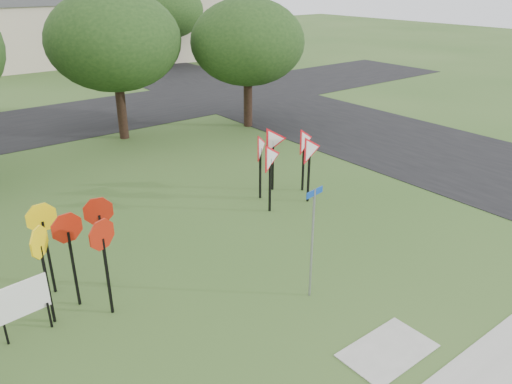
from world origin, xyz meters
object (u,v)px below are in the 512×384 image
(street_name_sign, at_px, (312,237))
(yield_sign_cluster, at_px, (284,150))
(info_board, at_px, (23,301))
(stop_sign_cluster, at_px, (72,236))

(street_name_sign, bearing_deg, yield_sign_cluster, 55.61)
(street_name_sign, xyz_separation_m, info_board, (-5.84, 2.68, -0.73))
(stop_sign_cluster, height_order, yield_sign_cluster, yield_sign_cluster)
(yield_sign_cluster, bearing_deg, stop_sign_cluster, -167.85)
(street_name_sign, relative_size, yield_sign_cluster, 0.92)
(stop_sign_cluster, relative_size, info_board, 1.78)
(yield_sign_cluster, bearing_deg, street_name_sign, -124.39)
(street_name_sign, height_order, yield_sign_cluster, street_name_sign)
(street_name_sign, height_order, stop_sign_cluster, street_name_sign)
(info_board, bearing_deg, yield_sign_cluster, 13.35)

